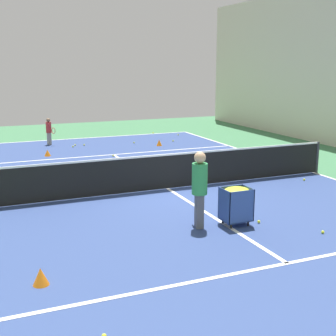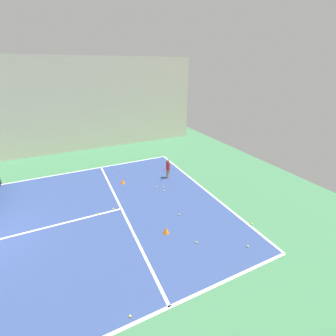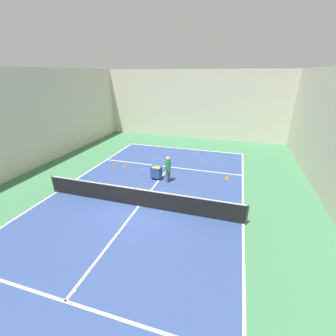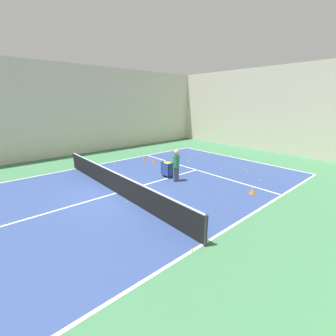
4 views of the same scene
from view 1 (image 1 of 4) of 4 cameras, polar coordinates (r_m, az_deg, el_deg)
ground_plane at (r=13.67m, az=0.00°, el=-2.56°), size 32.77×32.77×0.00m
court_playing_area at (r=13.67m, az=0.00°, el=-2.55°), size 10.60×20.54×0.00m
line_baseline_near at (r=23.28m, az=-9.87°, el=3.63°), size 10.60×0.10×0.00m
line_sideline_left at (r=16.40m, az=17.34°, el=-0.54°), size 0.10×20.54×0.00m
line_service_near at (r=18.87m, az=-6.67°, el=1.64°), size 10.60×0.10×0.00m
line_service_far at (r=9.02m, az=14.33°, el=-11.19°), size 10.60×0.10×0.00m
line_centre_service at (r=13.67m, az=0.00°, el=-2.54°), size 0.10×11.30×0.00m
tennis_net at (r=13.53m, az=0.00°, el=-0.36°), size 10.90×0.10×1.04m
player_near_baseline at (r=21.62m, az=-14.32°, el=4.57°), size 0.39×0.55×1.20m
coach_at_net at (r=10.28m, az=3.86°, el=-2.03°), size 0.42×0.70×1.72m
ball_cart at (r=10.63m, az=8.32°, el=-3.69°), size 0.64×0.52×0.88m
training_cone_1 at (r=8.19m, az=-15.26°, el=-12.64°), size 0.27×0.27×0.30m
training_cone_2 at (r=20.75m, az=-1.08°, el=3.10°), size 0.25×0.25×0.27m
training_cone_4 at (r=19.03m, az=-14.48°, el=1.80°), size 0.25×0.25×0.26m
tennis_ball_0 at (r=18.49m, az=-6.70°, el=1.51°), size 0.07×0.07×0.07m
tennis_ball_1 at (r=19.91m, az=8.46°, el=2.26°), size 0.07×0.07×0.07m
tennis_ball_2 at (r=15.20m, az=16.27°, el=-1.36°), size 0.07×0.07×0.07m
tennis_ball_3 at (r=23.77m, az=1.25°, el=4.08°), size 0.07×0.07×0.07m
tennis_ball_7 at (r=21.11m, az=-10.19°, el=2.79°), size 0.07×0.07×0.07m
tennis_ball_11 at (r=21.45m, az=-4.17°, el=3.11°), size 0.07×0.07×0.07m
tennis_ball_12 at (r=24.42m, az=-1.84°, el=4.31°), size 0.07×0.07×0.07m
tennis_ball_13 at (r=21.89m, az=0.61°, el=3.34°), size 0.07×0.07×0.07m
tennis_ball_15 at (r=20.81m, az=-11.51°, el=2.59°), size 0.07×0.07×0.07m
tennis_ball_16 at (r=11.00m, az=11.01°, el=-6.44°), size 0.07×0.07×0.07m
tennis_ball_17 at (r=17.84m, az=-5.66°, el=1.13°), size 0.07×0.07×0.07m
tennis_ball_18 at (r=6.68m, az=-7.80°, el=-19.63°), size 0.07×0.07×0.07m
tennis_ball_19 at (r=10.70m, az=18.35°, el=-7.41°), size 0.07×0.07×0.07m
tennis_ball_20 at (r=19.13m, az=11.38°, el=1.72°), size 0.07×0.07×0.07m
tennis_ball_21 at (r=21.17m, az=-11.24°, el=2.77°), size 0.07×0.07×0.07m
tennis_ball_24 at (r=13.41m, az=-5.35°, el=-2.75°), size 0.07×0.07×0.07m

